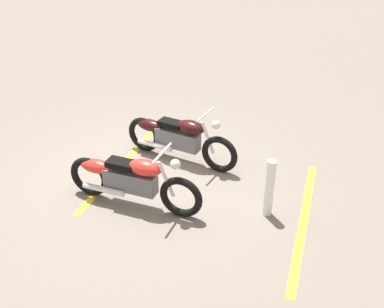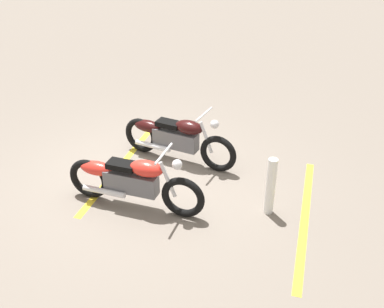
{
  "view_description": "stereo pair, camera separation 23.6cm",
  "coord_description": "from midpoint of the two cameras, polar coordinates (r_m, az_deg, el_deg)",
  "views": [
    {
      "loc": [
        3.32,
        -5.55,
        4.07
      ],
      "look_at": [
        0.92,
        0.0,
        0.65
      ],
      "focal_mm": 41.37,
      "sensor_mm": 36.0,
      "label": 1
    },
    {
      "loc": [
        3.1,
        -5.64,
        4.07
      ],
      "look_at": [
        0.92,
        0.0,
        0.65
      ],
      "focal_mm": 41.37,
      "sensor_mm": 36.0,
      "label": 2
    }
  ],
  "objects": [
    {
      "name": "parking_stripe_near",
      "position": [
        8.03,
        -9.97,
        -1.43
      ],
      "size": [
        0.4,
        3.2,
        0.01
      ],
      "primitive_type": "cube",
      "rotation": [
        0.0,
        0.0,
        1.66
      ],
      "color": "yellow",
      "rests_on": "ground"
    },
    {
      "name": "motorcycle_dark_foreground",
      "position": [
        7.87,
        -3.06,
        2.16
      ],
      "size": [
        2.23,
        0.62,
        1.04
      ],
      "rotation": [
        0.0,
        0.0,
        -0.1
      ],
      "color": "black",
      "rests_on": "ground"
    },
    {
      "name": "bollard_post",
      "position": [
        6.58,
        9.09,
        -4.17
      ],
      "size": [
        0.14,
        0.14,
        0.92
      ],
      "primitive_type": "cylinder",
      "color": "white",
      "rests_on": "ground"
    },
    {
      "name": "ground_plane",
      "position": [
        7.63,
        -7.36,
        -3.03
      ],
      "size": [
        60.0,
        60.0,
        0.0
      ],
      "primitive_type": "plane",
      "color": "slate"
    },
    {
      "name": "parking_stripe_mid",
      "position": [
        6.84,
        13.38,
        -7.93
      ],
      "size": [
        0.4,
        3.2,
        0.01
      ],
      "primitive_type": "cube",
      "rotation": [
        0.0,
        0.0,
        1.66
      ],
      "color": "yellow",
      "rests_on": "ground"
    },
    {
      "name": "motorcycle_bright_foreground",
      "position": [
        6.73,
        -8.95,
        -3.36
      ],
      "size": [
        2.23,
        0.62,
        1.04
      ],
      "rotation": [
        0.0,
        0.0,
        0.04
      ],
      "color": "black",
      "rests_on": "ground"
    }
  ]
}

